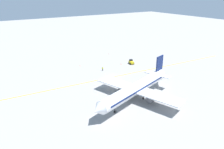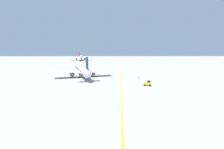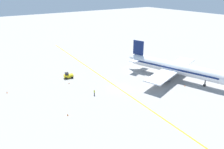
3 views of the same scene
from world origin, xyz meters
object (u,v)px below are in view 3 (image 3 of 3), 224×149
at_px(traffic_cone_far_edge, 69,83).
at_px(traffic_cone_by_wingtip, 185,85).
at_px(airplane_at_gate, 174,68).
at_px(traffic_cone_mid_apron, 7,92).
at_px(ground_crew_worker, 94,92).
at_px(traffic_cone_near_nose, 68,115).
at_px(baggage_tug_white, 68,76).

bearing_deg(traffic_cone_far_edge, traffic_cone_by_wingtip, 142.62).
bearing_deg(traffic_cone_by_wingtip, airplane_at_gate, -106.23).
bearing_deg(airplane_at_gate, traffic_cone_mid_apron, -22.40).
xyz_separation_m(traffic_cone_mid_apron, traffic_cone_far_edge, (-17.04, 4.09, 0.00)).
xyz_separation_m(ground_crew_worker, traffic_cone_far_edge, (2.62, -10.98, -0.63)).
xyz_separation_m(ground_crew_worker, traffic_cone_near_nose, (10.34, 5.40, -0.63)).
relative_size(traffic_cone_near_nose, traffic_cone_mid_apron, 1.00).
relative_size(ground_crew_worker, traffic_cone_mid_apron, 3.05).
distance_m(ground_crew_worker, traffic_cone_mid_apron, 24.78).
height_order(airplane_at_gate, traffic_cone_mid_apron, airplane_at_gate).
relative_size(ground_crew_worker, traffic_cone_by_wingtip, 3.05).
xyz_separation_m(baggage_tug_white, traffic_cone_by_wingtip, (-26.27, 25.80, -0.63)).
xyz_separation_m(airplane_at_gate, traffic_cone_mid_apron, (46.85, -19.30, -3.43)).
bearing_deg(traffic_cone_far_edge, traffic_cone_near_nose, 64.76).
distance_m(traffic_cone_near_nose, traffic_cone_far_edge, 18.11).
xyz_separation_m(traffic_cone_near_nose, traffic_cone_by_wingtip, (-35.73, 5.02, 0.00)).
bearing_deg(traffic_cone_near_nose, ground_crew_worker, -152.42).
distance_m(traffic_cone_mid_apron, traffic_cone_far_edge, 17.53).
xyz_separation_m(ground_crew_worker, traffic_cone_by_wingtip, (-25.39, 10.42, -0.63)).
relative_size(airplane_at_gate, traffic_cone_near_nose, 63.12).
bearing_deg(traffic_cone_by_wingtip, traffic_cone_near_nose, -7.99).
bearing_deg(traffic_cone_by_wingtip, baggage_tug_white, -44.48).
bearing_deg(ground_crew_worker, baggage_tug_white, -86.70).
relative_size(traffic_cone_mid_apron, traffic_cone_far_edge, 1.00).
height_order(baggage_tug_white, traffic_cone_far_edge, baggage_tug_white).
relative_size(ground_crew_worker, traffic_cone_near_nose, 3.05).
bearing_deg(traffic_cone_mid_apron, traffic_cone_far_edge, 166.51).
bearing_deg(traffic_cone_near_nose, airplane_at_gate, -178.23).
bearing_deg(traffic_cone_mid_apron, traffic_cone_near_nose, 114.49).
distance_m(traffic_cone_near_nose, traffic_cone_mid_apron, 22.49).
xyz_separation_m(traffic_cone_mid_apron, traffic_cone_by_wingtip, (-45.05, 25.48, 0.00)).
distance_m(airplane_at_gate, traffic_cone_mid_apron, 50.78).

